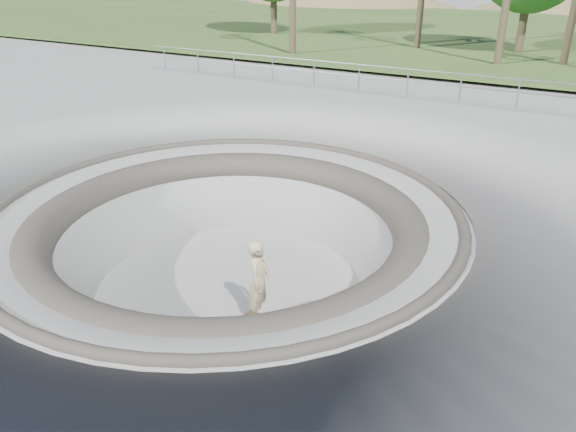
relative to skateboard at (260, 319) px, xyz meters
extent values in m
plane|color=#989793|center=(-1.35, 0.85, 1.84)|extent=(180.00, 180.00, 0.00)
torus|color=#989793|center=(-1.35, 0.85, -0.16)|extent=(14.00, 14.00, 4.00)
cylinder|color=#989793|center=(-1.35, 0.85, -0.11)|extent=(6.60, 6.60, 0.10)
torus|color=#444036|center=(-1.35, 0.85, 1.82)|extent=(10.24, 10.24, 0.24)
torus|color=#444036|center=(-1.35, 0.85, 1.39)|extent=(8.91, 8.91, 0.81)
cube|color=#345421|center=(-1.35, 34.85, 2.06)|extent=(180.00, 36.00, 0.12)
ellipsoid|color=brown|center=(-23.35, 55.85, -4.60)|extent=(50.40, 36.00, 23.40)
cylinder|color=gray|center=(-1.35, 12.85, 3.01)|extent=(25.00, 0.05, 0.05)
cylinder|color=gray|center=(-1.35, 12.85, 2.56)|extent=(25.00, 0.05, 0.05)
cube|color=brown|center=(0.00, 0.00, 0.01)|extent=(0.76, 0.32, 0.02)
cylinder|color=#A7A7AC|center=(0.00, 0.00, -0.02)|extent=(0.06, 0.16, 0.03)
cylinder|color=#A7A7AC|center=(0.00, 0.00, -0.02)|extent=(0.06, 0.16, 0.03)
cylinder|color=silver|center=(0.00, 0.00, -0.03)|extent=(0.06, 0.04, 0.06)
cylinder|color=silver|center=(0.00, 0.00, -0.03)|extent=(0.06, 0.04, 0.06)
cylinder|color=silver|center=(0.00, 0.00, -0.03)|extent=(0.06, 0.04, 0.06)
cylinder|color=silver|center=(0.00, 0.00, -0.03)|extent=(0.06, 0.04, 0.06)
imported|color=#C9B482|center=(0.00, 0.00, 0.91)|extent=(0.60, 0.75, 1.79)
cylinder|color=brown|center=(0.66, 25.68, 4.50)|extent=(0.44, 0.44, 4.99)
camera|label=1|loc=(5.27, -8.13, 6.82)|focal=35.00mm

